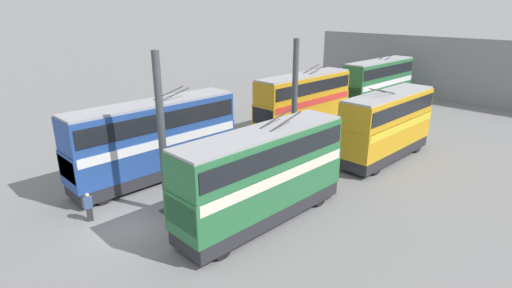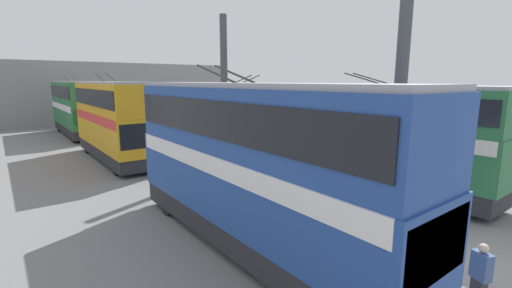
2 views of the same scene
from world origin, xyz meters
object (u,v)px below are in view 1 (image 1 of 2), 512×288
Objects in this scene: person_by_right_row at (89,206)px; oil_drum at (255,188)px; bus_right_near at (155,136)px; bus_right_far at (378,81)px; person_aisle_midway at (245,169)px; bus_right_mid at (304,99)px; bus_left_far at (387,122)px; bus_left_near at (263,171)px.

oil_drum is (8.47, -3.89, -0.43)m from person_by_right_row.
bus_right_near is 6.45m from person_by_right_row.
bus_right_far reaches higher than bus_right_near.
person_aisle_midway is (3.56, -4.61, -2.00)m from bus_right_near.
person_by_right_row is 1.94× the size of oil_drum.
bus_right_mid is 14.01m from oil_drum.
bus_right_near is at bearing -180.00° from bus_right_mid.
bus_right_near is at bearing 136.33° from person_by_right_row.
person_by_right_row is (-20.75, -2.38, -2.08)m from bus_right_mid.
bus_right_mid reaches higher than person_by_right_row.
bus_right_near is 7.08× the size of person_by_right_row.
bus_left_far is at bearing 150.40° from person_aisle_midway.
bus_left_far is at bearing 0.00° from bus_left_near.
bus_left_far is at bearing -13.15° from oil_drum.
person_by_right_row is at bearing -157.10° from bus_right_near.
bus_left_near is at bearing -162.20° from bus_right_far.
bus_left_near is 12.89m from bus_left_far.
bus_right_near is 6.57× the size of person_aisle_midway.
bus_right_far reaches higher than bus_left_near.
oil_drum is (1.97, 2.55, -2.44)m from bus_left_near.
person_by_right_row is at bearing 161.63° from bus_left_far.
bus_right_near reaches higher than oil_drum.
bus_right_mid is (1.35, 8.82, 0.07)m from bus_left_far.
oil_drum is (-10.93, 2.55, -2.44)m from bus_left_far.
bus_left_near is 5.89× the size of person_aisle_midway.
bus_right_near is at bearing 180.00° from bus_right_far.
bus_left_near is at bearing 50.25° from person_aisle_midway.
oil_drum is at bearing 88.79° from person_by_right_row.
bus_left_near is 16.75m from bus_right_mid.
bus_left_near is 28.85m from bus_right_far.
bus_right_far reaches higher than person_by_right_row.
bus_left_far is 16.35m from bus_right_near.
bus_left_near is 5.35m from person_aisle_midway.
bus_left_near is at bearing 68.73° from person_by_right_row.
bus_right_mid is at bearing 31.76° from bus_left_near.
bus_left_near is at bearing -180.00° from bus_left_far.
person_aisle_midway is at bearing -169.46° from bus_right_far.
person_aisle_midway reaches higher than oil_drum.
person_by_right_row is (-5.63, -2.38, -2.08)m from bus_right_near.
bus_right_near is at bearing 147.37° from bus_left_far.
bus_right_far is at bearing 0.00° from bus_right_near.
person_aisle_midway is at bearing -158.25° from bus_right_mid.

